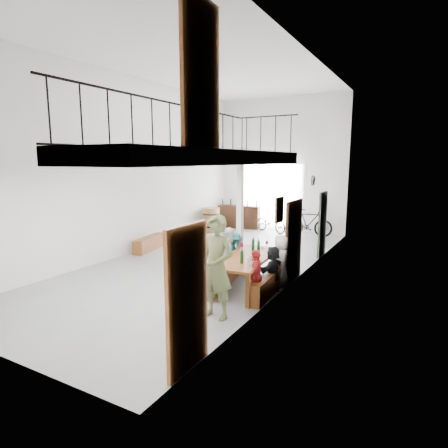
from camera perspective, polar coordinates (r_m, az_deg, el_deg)
The scene contains 24 objects.
floor at distance 10.95m, azimuth -2.70°, elevation -5.95°, with size 12.00×12.00×0.00m, color slate.
room_walls at distance 10.57m, azimuth -2.86°, elevation 12.95°, with size 12.00×12.00×12.00m.
gateway_portal at distance 16.13m, azimuth 7.13°, elevation 4.10°, with size 2.80×0.08×2.80m, color white.
right_wall_decor at distance 7.75m, azimuth 7.08°, elevation 0.65°, with size 0.07×8.28×5.07m.
balcony at distance 6.85m, azimuth -2.41°, elevation 9.78°, with size 1.52×5.62×4.00m.
tasting_table at distance 8.58m, azimuth 3.43°, elevation -5.49°, with size 1.18×2.43×0.79m.
bench_inner at distance 8.91m, azimuth -0.44°, elevation -8.04°, with size 0.33×2.07×0.48m, color brown.
bench_wall at distance 8.56m, azimuth 6.98°, elevation -8.86°, with size 0.27×2.05×0.47m, color brown.
tableware at distance 8.71m, azimuth 4.28°, elevation -3.75°, with size 0.79×1.74×0.35m.
side_bench at distance 12.69m, azimuth -11.31°, elevation -2.90°, with size 0.35×1.60×0.45m, color brown.
oak_barrel at distance 15.48m, azimuth -1.95°, elevation 0.63°, with size 0.70×0.70×1.03m.
serving_counter at distance 16.53m, azimuth 2.34°, elevation 1.13°, with size 1.86×0.52×0.98m, color #33190D.
counter_bottles at distance 16.43m, azimuth 2.33°, elevation 3.30°, with size 1.61×0.26×0.28m.
guest_left_a at distance 8.23m, azimuth -3.49°, elevation -7.18°, with size 0.55×0.36×1.13m, color white.
guest_left_b at distance 8.91m, azimuth -1.58°, elevation -5.50°, with size 0.45×0.30×1.23m, color #236675.
guest_left_c at distance 9.28m, azimuth 0.85°, elevation -4.57°, with size 0.65×0.50×1.33m, color white.
guest_left_d at distance 9.62m, azimuth 1.60°, elevation -4.64°, with size 0.74×0.42×1.14m, color #236675.
guest_right_a at distance 7.92m, azimuth 4.92°, elevation -7.85°, with size 0.67×0.28×1.14m, color #AF1E1F.
guest_right_b at distance 8.51m, azimuth 7.42°, elevation -6.88°, with size 0.99×0.32×1.07m, color black.
guest_right_c at distance 8.93m, azimuth 8.64°, elevation -5.58°, with size 0.60×0.39×1.23m, color white.
host_standing at distance 7.02m, azimuth -1.11°, elevation -6.59°, with size 0.72×0.47×1.97m, color #4C5630.
potted_plant at distance 10.60m, azimuth 10.99°, elevation -5.45°, with size 0.39×0.33×0.43m, color #204E1E.
bicycle_near at distance 15.60m, azimuth 7.18°, elevation 0.30°, with size 0.57×1.62×0.85m, color black.
bicycle_far at distance 14.94m, azimuth 12.79°, elevation 0.17°, with size 0.51×1.80×1.08m, color black.
Camera 1 is at (5.52, -8.99, 2.95)m, focal length 30.00 mm.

